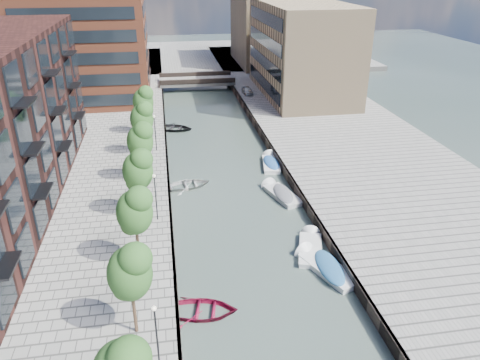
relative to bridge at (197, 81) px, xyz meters
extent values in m
plane|color=#38473F|center=(0.00, -32.00, -1.39)|extent=(300.00, 300.00, 0.00)
cube|color=gray|center=(16.00, -32.00, -0.89)|extent=(20.00, 140.00, 1.00)
cube|color=#332823|center=(-6.10, -32.00, -0.89)|extent=(0.25, 140.00, 1.00)
cube|color=#332823|center=(6.10, -32.00, -0.89)|extent=(0.25, 140.00, 1.00)
cube|color=gray|center=(0.00, 28.00, -0.89)|extent=(80.00, 40.00, 1.00)
cube|color=tan|center=(16.00, -10.00, 6.61)|extent=(12.00, 25.00, 14.00)
cube|color=tan|center=(16.00, 16.00, 7.61)|extent=(12.00, 20.00, 16.00)
cube|color=gray|center=(0.00, 0.00, -0.09)|extent=(13.00, 6.00, 0.60)
cube|color=#332823|center=(0.00, -2.80, 0.51)|extent=(13.00, 0.40, 0.80)
cube|color=#332823|center=(0.00, 2.80, 0.51)|extent=(13.00, 0.40, 0.80)
cylinder|color=#382619|center=(-8.50, -61.00, 1.21)|extent=(0.20, 0.20, 3.20)
ellipsoid|color=#20491B|center=(-8.50, -61.00, 3.93)|extent=(2.50, 2.50, 3.25)
cylinder|color=#382619|center=(-8.50, -54.00, 1.21)|extent=(0.20, 0.20, 3.20)
ellipsoid|color=#20491B|center=(-8.50, -54.00, 3.93)|extent=(2.50, 2.50, 3.25)
cylinder|color=#382619|center=(-8.50, -47.00, 1.21)|extent=(0.20, 0.20, 3.20)
ellipsoid|color=#20491B|center=(-8.50, -47.00, 3.93)|extent=(2.50, 2.50, 3.25)
cylinder|color=#382619|center=(-8.50, -40.00, 1.21)|extent=(0.20, 0.20, 3.20)
ellipsoid|color=#20491B|center=(-8.50, -40.00, 3.93)|extent=(2.50, 2.50, 3.25)
cylinder|color=#382619|center=(-8.50, -33.00, 1.21)|extent=(0.20, 0.20, 3.20)
ellipsoid|color=#20491B|center=(-8.50, -33.00, 3.93)|extent=(2.50, 2.50, 3.25)
cylinder|color=#382619|center=(-8.50, -26.00, 1.21)|extent=(0.20, 0.20, 3.20)
ellipsoid|color=#20491B|center=(-8.50, -26.00, 3.93)|extent=(2.50, 2.50, 3.25)
cylinder|color=black|center=(-7.20, -64.00, 1.61)|extent=(0.10, 0.10, 4.00)
sphere|color=#FFF2CC|center=(-7.20, -64.00, 3.61)|extent=(0.24, 0.24, 0.24)
cylinder|color=black|center=(-7.20, -48.00, 1.61)|extent=(0.10, 0.10, 4.00)
sphere|color=#FFF2CC|center=(-7.20, -48.00, 3.61)|extent=(0.24, 0.24, 0.24)
cylinder|color=black|center=(-7.20, -32.00, 1.61)|extent=(0.10, 0.10, 4.00)
sphere|color=#FFF2CC|center=(-7.20, -32.00, 3.61)|extent=(0.24, 0.24, 0.24)
imported|color=maroon|center=(-4.53, -58.98, -1.39)|extent=(5.20, 4.13, 0.97)
imported|color=#B3B3B1|center=(-4.14, -40.14, -1.39)|extent=(4.94, 3.96, 0.91)
imported|color=black|center=(-4.99, -22.27, -1.39)|extent=(6.15, 5.30, 1.07)
cube|color=white|center=(5.01, -56.16, -1.34)|extent=(3.53, 5.23, 0.69)
cube|color=white|center=(5.01, -56.16, -0.96)|extent=(3.65, 5.36, 0.11)
cone|color=white|center=(4.08, -53.89, -1.28)|extent=(2.04, 1.57, 1.81)
ellipsoid|color=#1E558A|center=(5.01, -56.16, -0.91)|extent=(3.27, 4.79, 0.60)
cube|color=silver|center=(4.43, -53.44, -1.34)|extent=(2.90, 4.75, 0.63)
cube|color=silver|center=(4.43, -53.44, -1.00)|extent=(3.00, 4.86, 0.10)
cone|color=silver|center=(5.09, -51.31, -1.29)|extent=(1.83, 1.32, 1.65)
cube|color=white|center=(5.23, -36.39, -1.34)|extent=(2.38, 4.74, 0.64)
cube|color=white|center=(5.23, -36.39, -1.00)|extent=(2.47, 4.85, 0.10)
cone|color=white|center=(5.59, -34.15, -1.29)|extent=(1.79, 1.14, 1.67)
ellipsoid|color=#22539B|center=(5.23, -36.39, -0.95)|extent=(2.22, 4.33, 0.55)
cube|color=silver|center=(4.63, -43.98, -1.34)|extent=(3.02, 4.98, 0.66)
cube|color=silver|center=(4.63, -43.98, -0.98)|extent=(3.13, 5.10, 0.10)
cone|color=silver|center=(3.95, -41.75, -1.29)|extent=(1.92, 1.38, 1.73)
ellipsoid|color=#58595F|center=(4.63, -43.98, -0.93)|extent=(2.80, 4.56, 0.57)
imported|color=#B0B4B5|center=(7.50, -9.00, 0.20)|extent=(1.58, 3.53, 1.18)
camera|label=1|loc=(-6.00, -82.69, 19.18)|focal=35.00mm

